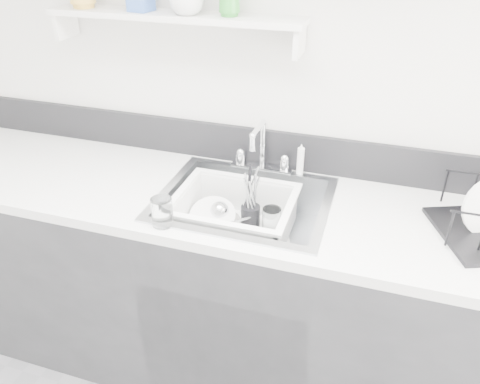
% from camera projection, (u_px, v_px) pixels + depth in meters
% --- Properties ---
extents(room_shell, '(3.50, 3.00, 2.60)m').
position_uv_depth(room_shell, '(89.00, 35.00, 0.71)').
color(room_shell, silver).
rests_on(room_shell, ground).
extents(counter_run, '(3.20, 0.62, 0.92)m').
position_uv_depth(counter_run, '(244.00, 291.00, 1.99)').
color(counter_run, '#262629').
rests_on(counter_run, ground).
extents(backsplash, '(3.20, 0.02, 0.16)m').
position_uv_depth(backsplash, '(265.00, 148.00, 1.96)').
color(backsplash, black).
rests_on(backsplash, counter_run).
extents(sink, '(0.64, 0.52, 0.20)m').
position_uv_depth(sink, '(244.00, 219.00, 1.81)').
color(sink, silver).
rests_on(sink, counter_run).
extents(faucet, '(0.26, 0.18, 0.23)m').
position_uv_depth(faucet, '(262.00, 157.00, 1.93)').
color(faucet, silver).
rests_on(faucet, counter_run).
extents(side_sprayer, '(0.03, 0.03, 0.14)m').
position_uv_depth(side_sprayer, '(300.00, 159.00, 1.89)').
color(side_sprayer, white).
rests_on(side_sprayer, counter_run).
extents(wall_shelf, '(1.00, 0.16, 0.12)m').
position_uv_depth(wall_shelf, '(173.00, 18.00, 1.74)').
color(wall_shelf, silver).
rests_on(wall_shelf, room_shell).
extents(wash_tub, '(0.55, 0.50, 0.18)m').
position_uv_depth(wash_tub, '(234.00, 216.00, 1.80)').
color(wash_tub, white).
rests_on(wash_tub, sink).
extents(plate_stack, '(0.22, 0.22, 0.09)m').
position_uv_depth(plate_stack, '(215.00, 221.00, 1.87)').
color(plate_stack, white).
rests_on(plate_stack, wash_tub).
extents(utensil_cup, '(0.08, 0.08, 0.25)m').
position_uv_depth(utensil_cup, '(250.00, 215.00, 1.84)').
color(utensil_cup, black).
rests_on(utensil_cup, wash_tub).
extents(ladle, '(0.30, 0.22, 0.08)m').
position_uv_depth(ladle, '(232.00, 222.00, 1.83)').
color(ladle, silver).
rests_on(ladle, wash_tub).
extents(tumbler_in_tub, '(0.08, 0.08, 0.10)m').
position_uv_depth(tumbler_in_tub, '(272.00, 220.00, 1.82)').
color(tumbler_in_tub, white).
rests_on(tumbler_in_tub, wash_tub).
extents(tumbler_counter, '(0.08, 0.08, 0.10)m').
position_uv_depth(tumbler_counter, '(162.00, 212.00, 1.59)').
color(tumbler_counter, white).
rests_on(tumbler_counter, counter_run).
extents(bowl_small, '(0.12, 0.12, 0.03)m').
position_uv_depth(bowl_small, '(260.00, 247.00, 1.73)').
color(bowl_small, white).
rests_on(bowl_small, wash_tub).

